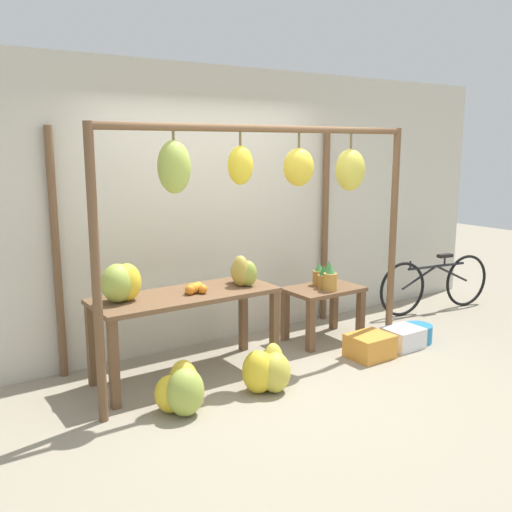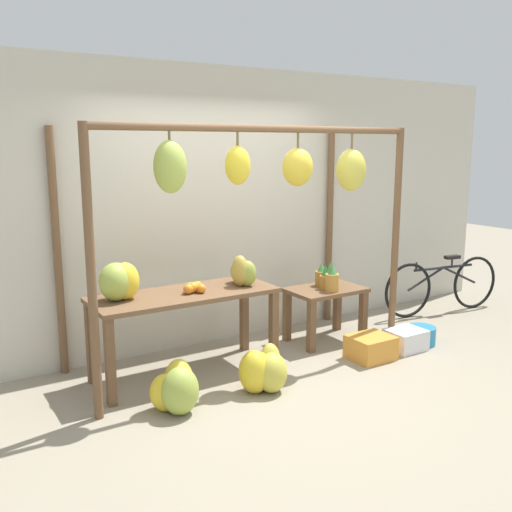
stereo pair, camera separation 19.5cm
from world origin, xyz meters
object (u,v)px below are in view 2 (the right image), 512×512
pineapple_cluster (328,278)px  fruit_crate_purple (405,340)px  banana_pile_ground_left (176,389)px  papaya_pile (242,272)px  blue_bucket (421,335)px  parked_bicycle (442,285)px  banana_pile_on_table (120,282)px  banana_pile_ground_right (264,370)px  fruit_crate_white (371,347)px  orange_pile (193,288)px

pineapple_cluster → fruit_crate_purple: 0.99m
banana_pile_ground_left → papaya_pile: bearing=31.6°
pineapple_cluster → blue_bucket: pineapple_cluster is taller
banana_pile_ground_left → blue_bucket: 2.77m
blue_bucket → parked_bicycle: parked_bicycle is taller
banana_pile_ground_left → blue_bucket: (2.77, 0.05, -0.09)m
banana_pile_on_table → banana_pile_ground_right: size_ratio=0.88×
parked_bicycle → fruit_crate_white: bearing=-159.1°
fruit_crate_white → parked_bicycle: (1.82, 0.69, 0.23)m
banana_pile_ground_left → orange_pile: bearing=52.4°
orange_pile → banana_pile_ground_left: bearing=-127.6°
parked_bicycle → fruit_crate_purple: parked_bicycle is taller
banana_pile_ground_right → fruit_crate_purple: banana_pile_ground_right is taller
pineapple_cluster → papaya_pile: (-1.08, -0.06, 0.20)m
banana_pile_ground_left → parked_bicycle: size_ratio=0.25×
banana_pile_ground_right → fruit_crate_purple: size_ratio=1.33×
blue_bucket → orange_pile: bearing=167.2°
orange_pile → fruit_crate_purple: 2.26m
fruit_crate_white → orange_pile: bearing=160.6°
pineapple_cluster → banana_pile_ground_right: size_ratio=0.80×
pineapple_cluster → banana_pile_ground_right: (-1.23, -0.69, -0.50)m
banana_pile_ground_left → papaya_pile: 1.31m
banana_pile_ground_right → banana_pile_on_table: bearing=143.5°
banana_pile_ground_right → papaya_pile: bearing=76.2°
banana_pile_ground_left → parked_bicycle: 3.93m
fruit_crate_white → blue_bucket: (0.73, 0.04, -0.02)m
banana_pile_ground_left → blue_bucket: bearing=0.9°
orange_pile → fruit_crate_white: size_ratio=0.53×
banana_pile_ground_right → blue_bucket: (1.99, 0.10, -0.08)m
pineapple_cluster → papaya_pile: size_ratio=1.06×
fruit_crate_white → blue_bucket: size_ratio=1.33×
parked_bicycle → blue_bucket: bearing=-148.8°
fruit_crate_white → blue_bucket: fruit_crate_white is taller
banana_pile_on_table → banana_pile_ground_left: 1.01m
orange_pile → fruit_crate_purple: bearing=-15.0°
orange_pile → papaya_pile: papaya_pile is taller
orange_pile → banana_pile_ground_right: 0.95m
banana_pile_ground_right → blue_bucket: size_ratio=1.59×
banana_pile_ground_right → fruit_crate_purple: (1.74, 0.07, -0.07)m
banana_pile_ground_right → fruit_crate_white: bearing=2.9°
orange_pile → banana_pile_ground_left: 0.96m
orange_pile → banana_pile_ground_left: orange_pile is taller
banana_pile_ground_right → parked_bicycle: parked_bicycle is taller
banana_pile_on_table → pineapple_cluster: bearing=-0.6°
orange_pile → papaya_pile: size_ratio=0.59×
banana_pile_ground_left → banana_pile_ground_right: banana_pile_ground_left is taller
fruit_crate_purple → papaya_pile: bearing=160.5°
orange_pile → fruit_crate_white: bearing=-19.4°
orange_pile → papaya_pile: 0.50m
pineapple_cluster → blue_bucket: (0.76, -0.60, -0.59)m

